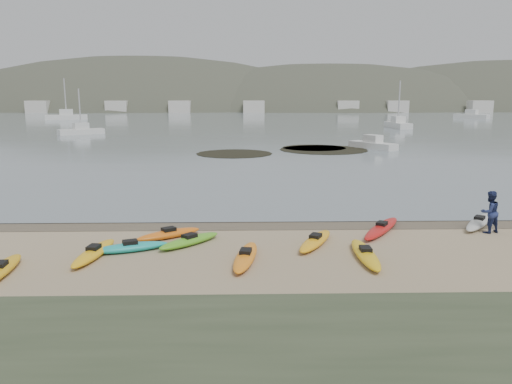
{
  "coord_description": "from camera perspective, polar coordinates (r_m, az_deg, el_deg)",
  "views": [
    {
      "loc": [
        -0.55,
        -23.18,
        6.05
      ],
      "look_at": [
        0.0,
        0.0,
        1.5
      ],
      "focal_mm": 35.0,
      "sensor_mm": 36.0,
      "label": 1
    }
  ],
  "objects": [
    {
      "name": "wet_sand",
      "position": [
        23.68,
        0.02,
        -3.69
      ],
      "size": [
        60.0,
        60.0,
        0.0
      ],
      "primitive_type": "plane",
      "color": "brown",
      "rests_on": "ground"
    },
    {
      "name": "moored_boats",
      "position": [
        106.31,
        0.53,
        8.16
      ],
      "size": [
        110.06,
        78.95,
        1.34
      ],
      "color": "silver",
      "rests_on": "ground"
    },
    {
      "name": "kelp_mats",
      "position": [
        54.78,
        4.62,
        4.75
      ],
      "size": [
        18.57,
        12.96,
        0.04
      ],
      "color": "black",
      "rests_on": "water"
    },
    {
      "name": "person_east",
      "position": [
        24.34,
        25.15,
        -2.08
      ],
      "size": [
        1.09,
        0.96,
        1.89
      ],
      "primitive_type": "imported",
      "rotation": [
        0.0,
        0.0,
        3.45
      ],
      "color": "navy",
      "rests_on": "ground"
    },
    {
      "name": "far_town",
      "position": [
        168.36,
        0.89,
        9.72
      ],
      "size": [
        199.0,
        5.0,
        4.0
      ],
      "color": "beige",
      "rests_on": "ground"
    },
    {
      "name": "far_hills",
      "position": [
        221.88,
        9.06,
        5.28
      ],
      "size": [
        550.0,
        135.0,
        80.0
      ],
      "color": "#384235",
      "rests_on": "ground"
    },
    {
      "name": "kayaks",
      "position": [
        20.18,
        0.21,
        -5.84
      ],
      "size": [
        21.28,
        9.53,
        0.34
      ],
      "color": "#5AB323",
      "rests_on": "ground"
    },
    {
      "name": "water",
      "position": [
        323.24,
        -1.27,
        10.03
      ],
      "size": [
        1200.0,
        1200.0,
        0.0
      ],
      "primitive_type": "plane",
      "color": "slate",
      "rests_on": "ground"
    },
    {
      "name": "ground",
      "position": [
        23.97,
        0.0,
        -3.52
      ],
      "size": [
        600.0,
        600.0,
        0.0
      ],
      "primitive_type": "plane",
      "color": "tan",
      "rests_on": "ground"
    }
  ]
}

